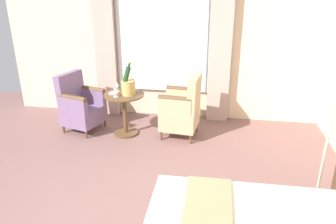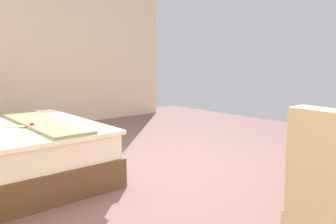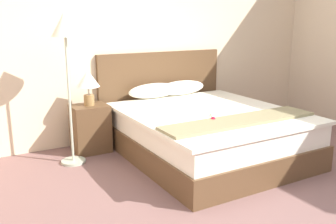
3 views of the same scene
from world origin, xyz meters
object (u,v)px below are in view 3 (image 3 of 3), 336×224
(bed, at_px, (203,129))
(floor_lamp_brass, at_px, (66,41))
(nightstand, at_px, (91,128))
(bedside_lamp, at_px, (88,81))

(bed, height_order, floor_lamp_brass, floor_lamp_brass)
(bed, distance_m, nightstand, 1.40)
(floor_lamp_brass, bearing_deg, bed, -18.19)
(bed, height_order, nightstand, bed)
(bed, distance_m, floor_lamp_brass, 1.90)
(floor_lamp_brass, bearing_deg, bedside_lamp, 41.49)
(bed, bearing_deg, bedside_lamp, 146.89)
(bed, xyz_separation_m, floor_lamp_brass, (-1.49, 0.49, 1.08))
(bed, xyz_separation_m, nightstand, (-1.17, 0.77, -0.02))
(nightstand, distance_m, bedside_lamp, 0.60)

